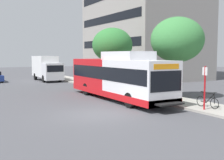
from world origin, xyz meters
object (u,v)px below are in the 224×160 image
at_px(street_tree_mid_block, 112,45).
at_px(box_truck_background, 47,68).
at_px(bus_stop_sign_pole, 205,84).
at_px(street_tree_near_stop, 177,40).
at_px(transit_bus, 117,77).
at_px(bicycle_parked, 207,101).

xyz_separation_m(street_tree_mid_block, box_truck_background, (-3.82, 10.96, -2.69)).
relative_size(bus_stop_sign_pole, street_tree_mid_block, 0.43).
relative_size(street_tree_near_stop, box_truck_background, 0.88).
bearing_deg(transit_bus, bus_stop_sign_pole, -72.95).
height_order(bicycle_parked, street_tree_mid_block, street_tree_mid_block).
bearing_deg(bus_stop_sign_pole, street_tree_mid_block, 83.52).
bearing_deg(bus_stop_sign_pole, street_tree_near_stop, 66.12).
bearing_deg(street_tree_mid_block, bus_stop_sign_pole, -96.48).
height_order(transit_bus, street_tree_near_stop, street_tree_near_stop).
bearing_deg(bus_stop_sign_pole, box_truck_background, 95.06).
relative_size(transit_bus, bus_stop_sign_pole, 4.71).
bearing_deg(street_tree_near_stop, bus_stop_sign_pole, -113.88).
bearing_deg(box_truck_background, bicycle_parked, -83.32).
height_order(transit_bus, bicycle_parked, transit_bus).
relative_size(transit_bus, bicycle_parked, 6.96).
bearing_deg(street_tree_mid_block, street_tree_near_stop, -86.68).
xyz_separation_m(transit_bus, bus_stop_sign_pole, (2.07, -6.75, -0.05)).
height_order(bus_stop_sign_pole, bicycle_parked, bus_stop_sign_pole).
bearing_deg(transit_bus, street_tree_mid_block, 63.45).
relative_size(street_tree_near_stop, street_tree_mid_block, 1.01).
xyz_separation_m(bicycle_parked, box_truck_background, (-2.89, 24.70, 1.18)).
height_order(transit_bus, box_truck_background, transit_bus).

